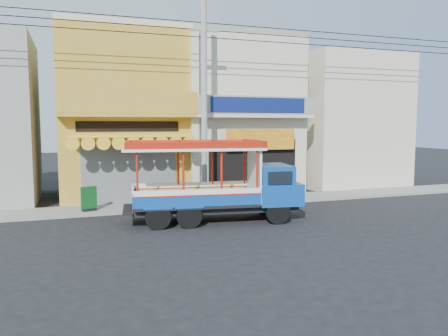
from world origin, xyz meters
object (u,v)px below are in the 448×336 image
Objects in this scene: songthaew_truck at (227,183)px; potted_plant_a at (241,188)px; potted_plant_b at (281,188)px; potted_plant_c at (281,187)px; green_sign at (89,201)px; utility_pole at (207,92)px.

potted_plant_a is at bearing 60.74° from songthaew_truck.
songthaew_truck is at bearing 96.14° from potted_plant_b.
songthaew_truck is at bearing -12.04° from potted_plant_c.
green_sign is at bearing 119.91° from potted_plant_a.
utility_pole reaches higher than potted_plant_b.
potted_plant_a is at bearing 2.31° from green_sign.
utility_pole is 5.76m from potted_plant_b.
green_sign is (-4.87, 3.10, -0.93)m from songthaew_truck.
potted_plant_a is at bearing 48.34° from potted_plant_b.
potted_plant_c is at bearing 3.98° from green_sign.
songthaew_truck is 5.94× the size of potted_plant_a.
songthaew_truck reaches higher than potted_plant_c.
potted_plant_b is (3.71, 0.28, -4.40)m from utility_pole.
potted_plant_a is 1.95m from potted_plant_b.
green_sign is (-4.98, 0.32, -4.49)m from utility_pole.
green_sign is 0.88× the size of potted_plant_a.
potted_plant_b reaches higher than potted_plant_c.
utility_pole reaches higher than potted_plant_a.
songthaew_truck is 3.94m from potted_plant_a.
utility_pole is 4.73m from potted_plant_a.
utility_pole is 27.22× the size of potted_plant_b.
utility_pole is at bearing 87.75° from songthaew_truck.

